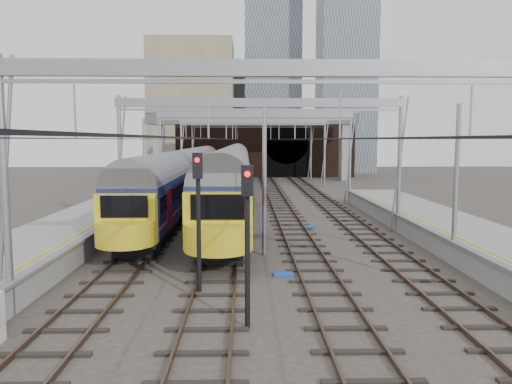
{
  "coord_description": "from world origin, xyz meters",
  "views": [
    {
      "loc": [
        -0.87,
        -21.23,
        5.46
      ],
      "look_at": [
        -0.27,
        7.92,
        2.4
      ],
      "focal_mm": 35.0,
      "sensor_mm": 36.0,
      "label": 1
    }
  ],
  "objects_px": {
    "signal_near_centre": "(247,226)",
    "signal_near_left": "(198,205)",
    "train_main": "(235,167)",
    "train_second": "(188,174)"
  },
  "relations": [
    {
      "from": "train_main",
      "to": "signal_near_left",
      "type": "bearing_deg",
      "value": -90.9
    },
    {
      "from": "train_main",
      "to": "signal_near_left",
      "type": "relative_size",
      "value": 13.38
    },
    {
      "from": "train_second",
      "to": "signal_near_centre",
      "type": "height_order",
      "value": "signal_near_centre"
    },
    {
      "from": "signal_near_left",
      "to": "signal_near_centre",
      "type": "height_order",
      "value": "signal_near_left"
    },
    {
      "from": "train_main",
      "to": "signal_near_left",
      "type": "xyz_separation_m",
      "value": [
        -0.56,
        -35.75,
        0.6
      ]
    },
    {
      "from": "signal_near_left",
      "to": "signal_near_centre",
      "type": "relative_size",
      "value": 1.05
    },
    {
      "from": "train_second",
      "to": "signal_near_left",
      "type": "bearing_deg",
      "value": -82.68
    },
    {
      "from": "signal_near_left",
      "to": "train_main",
      "type": "bearing_deg",
      "value": 81.13
    },
    {
      "from": "train_main",
      "to": "signal_near_centre",
      "type": "relative_size",
      "value": 14.11
    },
    {
      "from": "signal_near_centre",
      "to": "signal_near_left",
      "type": "bearing_deg",
      "value": 119.29
    }
  ]
}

